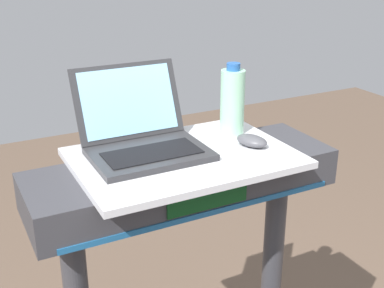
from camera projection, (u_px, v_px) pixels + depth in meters
name	position (u px, v px, depth m)	size (l,w,h in m)	color
desk_board	(184.00, 158.00, 1.45)	(0.61, 0.43, 0.02)	silver
laptop	(143.00, 136.00, 1.45)	(0.32, 0.32, 0.23)	#2D2D30
computer_mouse	(252.00, 141.00, 1.50)	(0.06, 0.10, 0.03)	#4C4C51
water_bottle	(232.00, 101.00, 1.57)	(0.08, 0.08, 0.22)	#9EDBB2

